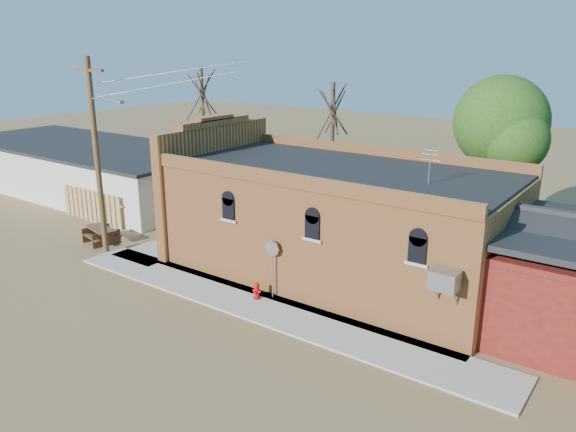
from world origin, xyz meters
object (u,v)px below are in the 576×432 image
Objects in this scene: trash_barrel at (172,245)px; picnic_table at (101,233)px; stop_sign at (272,254)px; fire_hydrant at (257,291)px; utility_pole at (97,153)px; brick_bar at (331,220)px.

picnic_table is at bearing -168.72° from trash_barrel.
trash_barrel is (-6.61, 0.95, -1.33)m from stop_sign.
stop_sign reaches higher than fire_hydrant.
fire_hydrant is 1.58m from stop_sign.
trash_barrel is (2.84, 1.55, -4.25)m from utility_pole.
brick_bar is 10.96m from utility_pole.
brick_bar is 4.67m from fire_hydrant.
fire_hydrant is at bearing 9.03° from picnic_table.
trash_barrel is at bearing 143.30° from fire_hydrant.
brick_bar is 7.08× the size of stop_sign.
picnic_table is (-10.81, 0.11, -1.35)m from stop_sign.
utility_pole is at bearing -151.38° from trash_barrel.
brick_bar is 1.82× the size of utility_pole.
fire_hydrant is 10.43m from picnic_table.
trash_barrel is (-6.21, 1.44, 0.12)m from fire_hydrant.
brick_bar is at bearing 23.69° from utility_pole.
stop_sign is at bearing -8.19° from trash_barrel.
brick_bar is at bearing 56.50° from fire_hydrant.
trash_barrel is at bearing 23.64° from picnic_table.
brick_bar is at bearing 21.55° from trash_barrel.
utility_pole is 10.07× the size of trash_barrel.
picnic_table is (-1.36, 0.71, -4.26)m from utility_pole.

